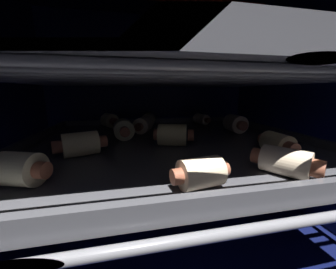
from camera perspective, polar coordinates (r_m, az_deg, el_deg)
ground_plane at (r=38.01cm, az=0.19°, el=-25.52°), size 54.69×48.24×1.20cm
oven_wall_back at (r=53.14cm, az=-5.08°, el=10.33°), size 54.69×1.20×41.50cm
oven_wall_right at (r=44.04cm, az=37.04°, el=7.36°), size 1.20×45.84×41.50cm
oven_rack_lower at (r=31.17cm, az=0.21°, el=-3.99°), size 49.99×44.92×0.79cm
baking_tray_lower at (r=30.93cm, az=0.21°, el=-2.43°), size 42.76×37.66×1.87cm
pig_in_blanket_lower_0 at (r=47.66cm, az=10.02°, el=4.62°), size 3.40×5.90×2.48cm
pig_in_blanket_lower_1 at (r=39.82cm, az=19.52°, el=3.14°), size 3.43×5.98×3.35cm
pig_in_blanket_lower_2 at (r=37.13cm, az=-7.53°, el=2.88°), size 4.16×5.94×3.04cm
pig_in_blanket_lower_3 at (r=21.32cm, az=31.73°, el=-6.95°), size 4.69×5.80×2.64cm
pig_in_blanket_lower_4 at (r=32.75cm, az=-13.20°, el=1.58°), size 3.64×5.75×3.32cm
pig_in_blanket_lower_5 at (r=16.18cm, az=9.75°, el=-11.23°), size 5.21×3.10×2.56cm
pig_in_blanket_lower_6 at (r=20.50cm, az=-38.01°, el=-8.16°), size 5.18×3.81×2.88cm
pig_in_blanket_lower_7 at (r=27.99cm, az=1.75°, el=-0.10°), size 6.11×4.29×3.18cm
pig_in_blanket_lower_8 at (r=44.01cm, az=-5.93°, el=4.42°), size 3.77×6.31×2.99cm
pig_in_blanket_lower_9 at (r=27.85cm, az=29.93°, el=-2.38°), size 2.81×5.70×2.72cm
pig_in_blanket_lower_10 at (r=44.12cm, az=-17.11°, el=4.03°), size 4.15×4.71×3.12cm
pig_in_blanket_lower_11 at (r=25.84cm, az=-24.70°, el=-2.62°), size 6.34×4.17×2.97cm
oven_rack_upper at (r=29.90cm, az=0.22°, el=16.05°), size 49.93×44.92×0.73cm
baking_tray_upper at (r=29.97cm, az=0.22°, el=17.84°), size 42.76×37.66×2.56cm
pig_in_blanket_upper_0 at (r=42.02cm, az=23.89°, el=17.72°), size 4.41×4.46×3.24cm
pig_in_blanket_upper_1 at (r=40.07cm, az=-29.25°, el=17.45°), size 4.26×4.18×3.16cm
pig_in_blanket_upper_2 at (r=45.28cm, az=18.75°, el=17.57°), size 4.89×4.73×3.07cm
pig_in_blanket_upper_3 at (r=39.71cm, az=-10.57°, el=18.66°), size 5.34×4.80×2.90cm
pig_in_blanket_upper_4 at (r=35.67cm, az=13.41°, el=19.59°), size 4.61×4.30×3.34cm
pig_in_blanket_upper_5 at (r=18.73cm, az=-2.01°, el=25.84°), size 4.53×4.48×2.92cm
pig_in_blanket_upper_6 at (r=25.38cm, az=30.81°, el=20.11°), size 5.49×2.45×2.42cm
pig_in_blanket_upper_7 at (r=43.73cm, az=-14.29°, el=18.23°), size 4.73×5.93×3.36cm
pig_in_blanket_upper_8 at (r=21.71cm, az=16.77°, el=23.16°), size 5.54×3.37×2.65cm
pig_in_blanket_upper_9 at (r=31.62cm, az=16.22°, el=20.24°), size 4.26×6.04×3.20cm
pig_in_blanket_upper_10 at (r=25.58cm, az=-9.09°, el=21.91°), size 5.30×3.18×2.70cm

